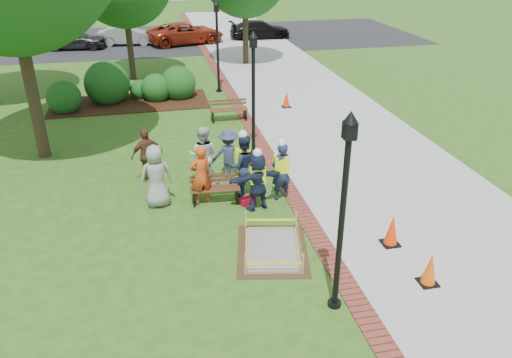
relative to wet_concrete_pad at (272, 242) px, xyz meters
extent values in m
plane|color=#285116|center=(-0.47, 0.77, -0.23)|extent=(100.00, 100.00, 0.00)
cube|color=#9E9E99|center=(4.53, 10.77, -0.22)|extent=(6.00, 60.00, 0.02)
cube|color=maroon|center=(1.28, 10.77, -0.22)|extent=(0.50, 60.00, 0.03)
cube|color=#381E0F|center=(-3.47, 12.77, -0.21)|extent=(7.00, 3.00, 0.05)
cube|color=black|center=(-0.47, 27.77, -0.23)|extent=(36.00, 12.00, 0.01)
cube|color=#47331E|center=(0.00, 0.00, -0.23)|extent=(2.13, 2.60, 0.01)
cube|color=gray|center=(0.00, 0.00, -0.21)|extent=(1.54, 2.01, 0.04)
cube|color=tan|center=(0.00, 0.00, -0.19)|extent=(1.68, 2.15, 0.08)
cube|color=tan|center=(0.00, 0.00, 0.04)|extent=(1.72, 2.18, 0.55)
cube|color=yellow|center=(0.00, 0.00, 0.07)|extent=(1.66, 2.13, 0.06)
cube|color=#51301C|center=(-1.00, 2.73, 0.20)|extent=(1.45, 0.53, 0.04)
cube|color=#51301C|center=(-0.99, 2.95, 0.42)|extent=(1.42, 0.15, 0.23)
cube|color=black|center=(-1.00, 2.73, -0.03)|extent=(1.32, 0.57, 0.42)
cube|color=brown|center=(0.54, 9.51, 0.24)|extent=(1.57, 0.49, 0.04)
cube|color=brown|center=(0.55, 9.76, 0.48)|extent=(1.56, 0.07, 0.25)
cube|color=black|center=(0.54, 9.51, -0.01)|extent=(1.42, 0.55, 0.46)
cube|color=black|center=(3.05, -2.01, -0.21)|extent=(0.41, 0.41, 0.05)
cone|color=#E75607|center=(3.05, -2.01, 0.20)|extent=(0.32, 0.32, 0.75)
cube|color=black|center=(2.93, -0.39, -0.21)|extent=(0.43, 0.43, 0.06)
cone|color=#FF2F08|center=(2.93, -0.39, 0.21)|extent=(0.34, 0.34, 0.78)
cube|color=black|center=(3.33, 10.68, -0.21)|extent=(0.38, 0.38, 0.05)
cone|color=#F73607|center=(3.33, 10.68, 0.17)|extent=(0.30, 0.30, 0.71)
cube|color=maroon|center=(-0.12, 2.41, -0.12)|extent=(0.49, 0.37, 0.22)
cylinder|color=black|center=(0.78, -2.23, 1.67)|extent=(0.12, 0.12, 3.80)
cube|color=black|center=(0.78, -2.23, 3.67)|extent=(0.22, 0.22, 0.32)
cone|color=black|center=(0.78, -2.23, 3.92)|extent=(0.28, 0.28, 0.22)
cylinder|color=black|center=(0.78, -2.23, -0.18)|extent=(0.28, 0.28, 0.10)
cylinder|color=black|center=(0.78, 5.77, 1.67)|extent=(0.12, 0.12, 3.80)
cube|color=black|center=(0.78, 5.77, 3.67)|extent=(0.22, 0.22, 0.32)
cone|color=black|center=(0.78, 5.77, 3.92)|extent=(0.28, 0.28, 0.22)
cylinder|color=black|center=(0.78, 5.77, -0.18)|extent=(0.28, 0.28, 0.10)
cylinder|color=black|center=(0.78, 13.77, 1.67)|extent=(0.12, 0.12, 3.80)
cube|color=black|center=(0.78, 13.77, 3.67)|extent=(0.22, 0.22, 0.32)
cone|color=black|center=(0.78, 13.77, 3.92)|extent=(0.28, 0.28, 0.22)
cylinder|color=black|center=(0.78, 13.77, -0.18)|extent=(0.28, 0.28, 0.10)
cylinder|color=#3D2D1E|center=(-6.34, 7.30, 2.60)|extent=(0.40, 0.40, 5.67)
cylinder|color=#3D2D1E|center=(-3.31, 17.08, 1.85)|extent=(0.32, 0.32, 4.17)
cylinder|color=#3D2D1E|center=(3.21, 19.21, 1.80)|extent=(0.33, 0.33, 4.07)
sphere|color=#144615|center=(-6.18, 12.16, -0.23)|extent=(1.47, 1.47, 1.47)
sphere|color=#144615|center=(-4.40, 13.18, -0.23)|extent=(2.03, 2.03, 2.03)
sphere|color=#144615|center=(-2.25, 12.96, -0.23)|extent=(1.35, 1.35, 1.35)
sphere|color=#144615|center=(-1.21, 13.13, -0.23)|extent=(1.62, 1.62, 1.62)
sphere|color=#144615|center=(-2.98, 13.45, -0.23)|extent=(0.95, 0.95, 0.95)
imported|color=gray|center=(-2.61, 2.91, 0.68)|extent=(0.62, 0.43, 1.82)
imported|color=#CC4318|center=(-1.39, 2.76, 0.65)|extent=(0.64, 0.50, 1.76)
imported|color=silver|center=(-1.17, 4.00, 0.70)|extent=(0.70, 0.57, 1.87)
imported|color=brown|center=(-2.82, 4.61, 0.62)|extent=(0.61, 0.48, 1.70)
imported|color=#33385A|center=(-0.36, 4.16, 0.58)|extent=(0.57, 0.41, 1.64)
imported|color=#161A3B|center=(0.10, 2.12, 0.61)|extent=(0.60, 0.46, 1.68)
cube|color=#D1EA13|center=(0.10, 2.12, 0.84)|extent=(0.42, 0.26, 0.52)
sphere|color=white|center=(0.10, 2.12, 1.47)|extent=(0.25, 0.25, 0.25)
imported|color=#171E3C|center=(0.89, 2.54, 0.63)|extent=(0.64, 0.51, 1.73)
cube|color=#D1EA13|center=(0.89, 2.54, 0.88)|extent=(0.42, 0.26, 0.52)
sphere|color=white|center=(0.89, 2.54, 1.52)|extent=(0.25, 0.25, 0.25)
imported|color=#16223B|center=(-0.13, 3.01, 0.71)|extent=(0.62, 0.42, 1.88)
cube|color=#D1EA13|center=(-0.13, 3.01, 0.97)|extent=(0.42, 0.26, 0.52)
sphere|color=white|center=(-0.13, 3.01, 1.67)|extent=(0.25, 0.25, 0.25)
imported|color=#242426|center=(-7.12, 25.60, -0.23)|extent=(2.46, 4.80, 1.51)
imported|color=#B0B0B5|center=(-3.66, 26.31, -0.23)|extent=(2.29, 4.48, 1.41)
imported|color=#9B2A13|center=(0.30, 25.82, -0.23)|extent=(3.25, 5.23, 1.58)
imported|color=black|center=(5.77, 26.64, -0.23)|extent=(1.88, 4.28, 1.39)
camera|label=1|loc=(-2.59, -9.86, 6.77)|focal=35.00mm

